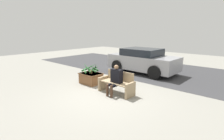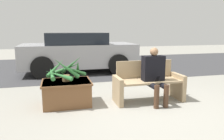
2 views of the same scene
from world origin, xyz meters
name	(u,v)px [view 1 (image 1 of 2)]	position (x,y,z in m)	size (l,w,h in m)	color
ground_plane	(105,95)	(0.00, 0.00, 0.00)	(30.00, 30.00, 0.00)	gray
road_surface	(166,71)	(0.00, 5.38, 0.00)	(20.00, 6.00, 0.01)	#38383A
bench	(117,83)	(0.20, 0.48, 0.40)	(1.49, 0.57, 0.86)	tan
person_seated	(115,78)	(0.26, 0.31, 0.65)	(0.46, 0.58, 1.17)	black
planter_box	(91,78)	(-1.54, 0.64, 0.27)	(0.99, 0.77, 0.50)	brown
potted_plant	(91,68)	(-1.54, 0.63, 0.73)	(0.84, 0.83, 0.52)	brown
parked_car	(143,60)	(-0.93, 4.18, 0.73)	(4.01, 1.98, 1.43)	#99999E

